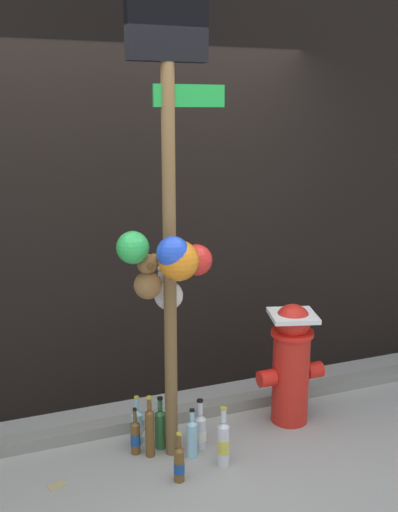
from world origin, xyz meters
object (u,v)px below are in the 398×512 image
bottle_4 (223,443)px  bottle_3 (179,464)px  bottle_7 (160,427)px  bottle_6 (150,431)px  bottle_1 (192,437)px  bottle_2 (137,426)px  bottle_5 (135,437)px  memorial_post (168,221)px  fire_hydrant (291,361)px  bottle_0 (200,430)px

bottle_4 → bottle_3: bearing=-169.9°
bottle_7 → bottle_6: bearing=-142.9°
bottle_1 → bottle_4: size_ratio=0.84×
bottle_2 → bottle_5: (-0.04, -0.11, -0.00)m
memorial_post → bottle_4: 1.36m
bottle_6 → bottle_7: (0.09, 0.07, -0.03)m
fire_hydrant → bottle_3: bearing=-157.8°
fire_hydrant → bottle_0: size_ratio=2.55×
fire_hydrant → bottle_4: size_ratio=2.21×
memorial_post → bottle_3: 1.38m
bottle_1 → bottle_7: (-0.15, 0.16, 0.01)m
bottle_1 → bottle_4: bearing=-47.7°
memorial_post → bottle_5: size_ratio=8.78×
bottle_4 → bottle_6: bottle_6 is taller
bottle_2 → bottle_3: 0.49m
bottle_6 → fire_hydrant: bearing=4.2°
fire_hydrant → bottle_6: bearing=-175.8°
bottle_0 → bottle_3: 0.37m
fire_hydrant → bottle_5: fire_hydrant is taller
fire_hydrant → memorial_post: bearing=-172.7°
bottle_2 → bottle_7: bearing=-40.2°
memorial_post → bottle_0: bearing=5.1°
memorial_post → bottle_5: bearing=153.5°
fire_hydrant → bottle_1: 0.85m
bottle_4 → bottle_2: bearing=134.5°
bottle_0 → bottle_7: bearing=159.0°
bottle_0 → bottle_6: bottle_6 is taller
bottle_0 → bottle_2: bottle_0 is taller
memorial_post → bottle_6: memorial_post is taller
bottle_6 → bottle_5: bearing=142.2°
bottle_1 → bottle_7: bearing=132.6°
bottle_1 → bottle_5: (-0.32, 0.16, -0.02)m
bottle_4 → bottle_7: (-0.29, 0.32, -0.01)m
fire_hydrant → bottle_1: (-0.77, -0.17, -0.30)m
bottle_3 → bottle_7: bottle_7 is taller
bottle_4 → bottle_6: bearing=146.4°
bottle_1 → bottle_6: bearing=157.8°
bottle_0 → bottle_1: 0.11m
fire_hydrant → bottle_7: bearing=-179.5°
bottle_1 → bottle_2: bottle_2 is taller
bottle_0 → bottle_7: size_ratio=0.95×
bottle_6 → bottle_0: bearing=-4.0°
bottle_2 → bottle_4: bearing=-45.5°
memorial_post → bottle_0: 1.36m
bottle_4 → bottle_6: (-0.38, 0.25, 0.02)m
bottle_1 → bottle_2: bearing=135.6°
bottle_0 → bottle_7: 0.25m
fire_hydrant → bottle_7: (-0.93, -0.01, -0.30)m
bottle_0 → bottle_2: (-0.35, 0.19, -0.00)m
bottle_0 → bottle_3: bottle_0 is taller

